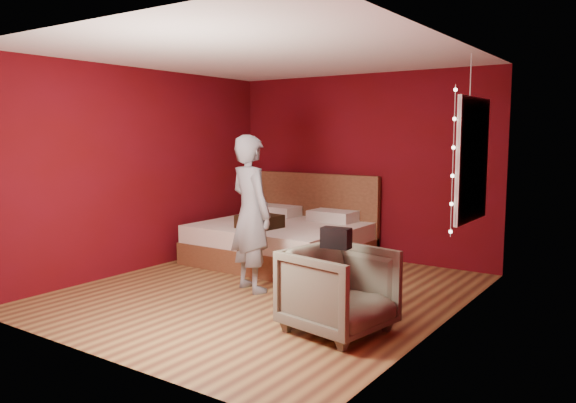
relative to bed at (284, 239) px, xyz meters
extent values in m
plane|color=olive|center=(0.74, -1.39, -0.31)|extent=(4.50, 4.50, 0.00)
cube|color=#560913|center=(0.74, 0.87, 0.99)|extent=(4.00, 0.02, 2.60)
cube|color=#560913|center=(0.74, -3.65, 0.99)|extent=(4.00, 0.02, 2.60)
cube|color=#560913|center=(-1.27, -1.39, 0.99)|extent=(0.02, 4.50, 2.60)
cube|color=#560913|center=(2.75, -1.39, 0.99)|extent=(0.02, 4.50, 2.60)
cube|color=white|center=(0.74, -1.39, 2.30)|extent=(4.00, 4.50, 0.02)
cube|color=white|center=(2.71, -0.49, 1.19)|extent=(0.04, 0.97, 1.27)
cube|color=black|center=(2.69, -0.49, 1.19)|extent=(0.02, 0.85, 1.15)
cube|color=white|center=(2.69, -0.49, 1.19)|extent=(0.03, 0.05, 1.15)
cube|color=white|center=(2.69, -0.49, 1.19)|extent=(0.03, 0.85, 0.05)
cylinder|color=silver|center=(2.68, -1.01, 1.19)|extent=(0.01, 0.01, 1.45)
sphere|color=#FFF2CC|center=(2.68, -1.01, 0.52)|extent=(0.04, 0.04, 0.04)
sphere|color=#FFF2CC|center=(2.68, -1.01, 0.79)|extent=(0.04, 0.04, 0.04)
sphere|color=#FFF2CC|center=(2.68, -1.01, 1.06)|extent=(0.04, 0.04, 0.04)
sphere|color=#FFF2CC|center=(2.68, -1.01, 1.33)|extent=(0.04, 0.04, 0.04)
sphere|color=#FFF2CC|center=(2.68, -1.01, 1.60)|extent=(0.04, 0.04, 0.04)
sphere|color=#FFF2CC|center=(2.68, -1.01, 1.87)|extent=(0.04, 0.04, 0.04)
cube|color=brown|center=(0.00, -0.10, -0.16)|extent=(2.14, 1.82, 0.30)
cube|color=beige|center=(0.00, -0.10, 0.11)|extent=(2.10, 1.79, 0.24)
cube|color=brown|center=(0.00, 0.77, 0.28)|extent=(2.14, 0.09, 1.18)
cube|color=silver|center=(-0.48, 0.51, 0.30)|extent=(0.64, 0.41, 0.15)
cube|color=silver|center=(0.48, 0.51, 0.30)|extent=(0.64, 0.41, 0.15)
imported|color=slate|center=(0.54, -1.42, 0.57)|extent=(0.75, 0.62, 1.76)
imported|color=#686752|center=(2.03, -2.06, 0.08)|extent=(0.97, 0.95, 0.77)
cube|color=black|center=(2.01, -2.07, 0.55)|extent=(0.27, 0.15, 0.18)
cube|color=black|center=(-0.03, -0.52, 0.31)|extent=(0.52, 0.52, 0.17)
cylinder|color=silver|center=(2.59, -0.26, 2.02)|extent=(0.01, 0.01, 0.55)
imported|color=#17531F|center=(2.59, -0.26, 1.57)|extent=(0.38, 0.36, 0.34)
camera|label=1|loc=(4.41, -6.31, 1.46)|focal=35.00mm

